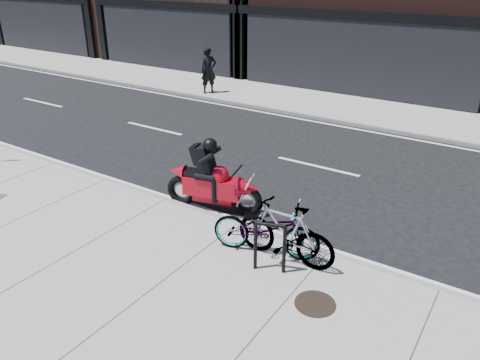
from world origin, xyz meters
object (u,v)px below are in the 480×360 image
Objects in this scene: bicycle_front at (266,228)px; bicycle_rear at (285,232)px; bike_rack at (270,243)px; pedestrian at (209,70)px; motorcycle at (217,182)px; manhole_cover at (315,304)px.

bicycle_rear reaches higher than bicycle_front.
bike_rack is 0.51× the size of pedestrian.
bicycle_rear is (0.39, 0.00, 0.04)m from bicycle_front.
pedestrian reaches higher than bicycle_front.
bicycle_front is 1.05× the size of bicycle_rear.
motorcycle is (-2.27, 1.09, -0.01)m from bicycle_rear.
pedestrian is 2.82× the size of manhole_cover.
manhole_cover is (9.47, -9.97, -0.92)m from pedestrian.
bicycle_rear is (0.07, 0.44, 0.01)m from bike_rack.
bicycle_front is at bearing -91.60° from bicycle_rear.
pedestrian reaches higher than manhole_cover.
bicycle_front is 12.20m from pedestrian.
bike_rack is 1.26m from manhole_cover.
bike_rack is 1.44× the size of manhole_cover.
manhole_cover is (3.27, -1.91, -0.55)m from motorcycle.
motorcycle reaches higher than bike_rack.
pedestrian is at bearing 131.27° from bike_rack.
bicycle_rear is 1.02× the size of pedestrian.
bicycle_front is 1.70m from manhole_cover.
motorcycle is 3.83m from manhole_cover.
manhole_cover is (1.39, -0.83, -0.52)m from bicycle_front.
bicycle_rear reaches higher than bike_rack.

